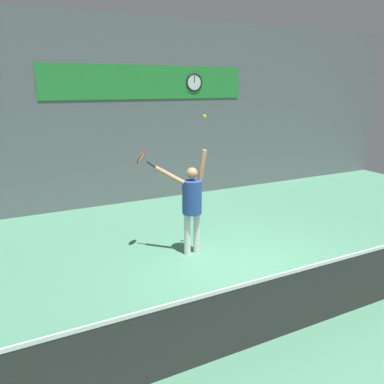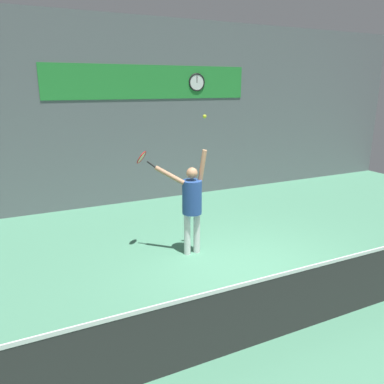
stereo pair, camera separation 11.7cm
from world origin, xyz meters
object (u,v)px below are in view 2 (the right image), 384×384
object	(u,v)px
tennis_racket	(142,158)
tennis_ball	(205,116)
scoreboard_clock	(197,82)
tennis_player	(192,201)

from	to	relation	value
tennis_racket	tennis_ball	size ratio (longest dim) A/B	5.65
scoreboard_clock	tennis_ball	distance (m)	4.35
tennis_player	tennis_ball	distance (m)	1.62
scoreboard_clock	tennis_ball	world-z (taller)	scoreboard_clock
scoreboard_clock	tennis_racket	bearing A→B (deg)	-129.84
tennis_player	scoreboard_clock	bearing A→B (deg)	62.62
scoreboard_clock	tennis_ball	xyz separation A→B (m)	(-1.76, -3.92, -0.63)
tennis_player	tennis_ball	bearing A→B (deg)	-20.97
scoreboard_clock	tennis_player	size ratio (longest dim) A/B	0.25
scoreboard_clock	tennis_racket	xyz separation A→B (m)	(-2.78, -3.33, -1.42)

